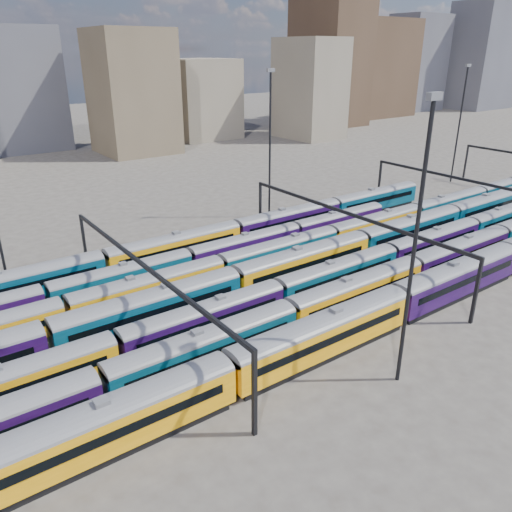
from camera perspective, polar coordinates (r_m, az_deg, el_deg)
ground at (r=65.96m, az=3.79°, el=-3.09°), size 500.00×500.00×0.00m
rake_0 at (r=57.49m, az=15.89°, el=-4.85°), size 133.25×3.25×5.48m
rake_1 at (r=59.60m, az=11.45°, el=-3.65°), size 101.56×2.98×5.01m
rake_2 at (r=58.04m, az=2.51°, el=-4.07°), size 116.42×2.84×4.77m
rake_3 at (r=73.48m, az=11.92°, el=1.60°), size 130.59×3.18×5.37m
rake_4 at (r=69.88m, az=2.77°, el=0.73°), size 137.76×2.88×4.84m
rake_5 at (r=64.41m, az=-14.96°, el=-2.16°), size 92.94×2.73×4.57m
rake_6 at (r=68.49m, az=-17.00°, el=-0.61°), size 125.06×3.05×5.14m
gantry_1 at (r=53.64m, az=-12.77°, el=-1.92°), size 0.35×40.35×8.03m
gantry_2 at (r=69.82m, az=10.30°, el=4.07°), size 0.35×40.35×8.03m
gantry_3 at (r=93.13m, az=23.44°, el=7.23°), size 0.35×40.35×8.03m
mast_2 at (r=43.28m, az=17.77°, el=1.81°), size 1.40×0.50×25.60m
mast_3 at (r=88.78m, az=1.61°, el=13.14°), size 1.40×0.50×25.60m
mast_5 at (r=123.18m, az=22.28°, el=14.19°), size 1.40×0.50×25.60m
skyline at (r=208.30m, az=8.00°, el=20.27°), size 399.22×60.48×50.03m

